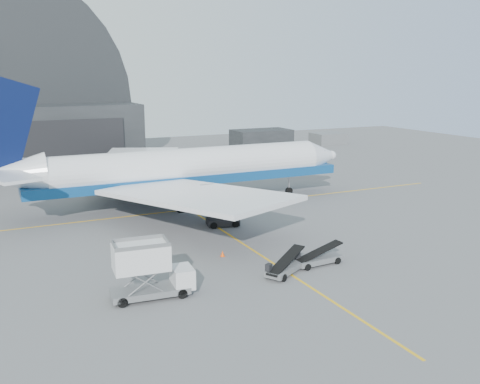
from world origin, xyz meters
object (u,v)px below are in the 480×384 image
airliner (176,170)px  belt_loader_b (317,259)px  belt_loader_a (285,267)px  pushback_tug (224,220)px  catering_truck (149,271)px

airliner → belt_loader_b: (4.47, -27.02, -4.42)m
belt_loader_a → pushback_tug: bearing=54.8°
airliner → pushback_tug: 12.23m
airliner → belt_loader_a: size_ratio=10.19×
belt_loader_a → airliner: bearing=60.6°
pushback_tug → belt_loader_a: belt_loader_a is taller
belt_loader_a → belt_loader_b: belt_loader_a is taller
pushback_tug → belt_loader_a: 16.50m
pushback_tug → airliner: bearing=110.9°
airliner → catering_truck: 30.11m
belt_loader_a → belt_loader_b: 3.89m
belt_loader_b → catering_truck: bearing=178.1°
catering_truck → belt_loader_a: catering_truck is taller
catering_truck → belt_loader_a: size_ratio=1.34×
pushback_tug → belt_loader_b: (2.56, -15.76, -0.05)m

